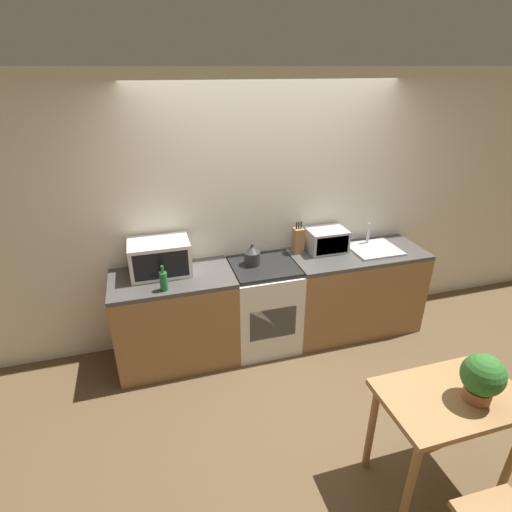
% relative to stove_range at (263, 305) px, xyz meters
% --- Properties ---
extents(ground_plane, '(16.00, 16.00, 0.00)m').
position_rel_stove_range_xyz_m(ground_plane, '(0.14, -0.73, -0.45)').
color(ground_plane, brown).
extents(wall_back, '(10.00, 0.06, 2.60)m').
position_rel_stove_range_xyz_m(wall_back, '(0.14, 0.34, 0.85)').
color(wall_back, silver).
rests_on(wall_back, ground_plane).
extents(counter_left_run, '(1.10, 0.62, 0.90)m').
position_rel_stove_range_xyz_m(counter_left_run, '(-0.86, 0.00, 0.00)').
color(counter_left_run, olive).
rests_on(counter_left_run, ground_plane).
extents(counter_right_run, '(1.37, 0.62, 0.90)m').
position_rel_stove_range_xyz_m(counter_right_run, '(1.00, 0.00, 0.00)').
color(counter_right_run, olive).
rests_on(counter_right_run, ground_plane).
extents(stove_range, '(0.63, 0.62, 0.90)m').
position_rel_stove_range_xyz_m(stove_range, '(0.00, 0.00, 0.00)').
color(stove_range, silver).
rests_on(stove_range, ground_plane).
extents(kettle, '(0.15, 0.15, 0.21)m').
position_rel_stove_range_xyz_m(kettle, '(-0.10, 0.04, 0.54)').
color(kettle, '#2D2D2D').
rests_on(kettle, stove_range).
extents(microwave, '(0.53, 0.36, 0.31)m').
position_rel_stove_range_xyz_m(microwave, '(-0.94, 0.11, 0.61)').
color(microwave, silver).
rests_on(microwave, counter_left_run).
extents(bottle, '(0.07, 0.07, 0.23)m').
position_rel_stove_range_xyz_m(bottle, '(-0.94, -0.22, 0.54)').
color(bottle, '#1E662D').
rests_on(bottle, counter_left_run).
extents(knife_block, '(0.10, 0.10, 0.32)m').
position_rel_stove_range_xyz_m(knife_block, '(0.41, 0.17, 0.58)').
color(knife_block, '#9E7042').
rests_on(knife_block, counter_right_run).
extents(toaster_oven, '(0.39, 0.30, 0.23)m').
position_rel_stove_range_xyz_m(toaster_oven, '(0.70, 0.14, 0.57)').
color(toaster_oven, '#ADAFB5').
rests_on(toaster_oven, counter_right_run).
extents(sink_basin, '(0.48, 0.42, 0.24)m').
position_rel_stove_range_xyz_m(sink_basin, '(1.18, 0.01, 0.47)').
color(sink_basin, '#ADAFB5').
rests_on(sink_basin, counter_right_run).
extents(dining_table, '(0.89, 0.55, 0.77)m').
position_rel_stove_range_xyz_m(dining_table, '(0.67, -1.78, 0.20)').
color(dining_table, '#9E7042').
rests_on(dining_table, ground_plane).
extents(potted_plant, '(0.25, 0.25, 0.31)m').
position_rel_stove_range_xyz_m(potted_plant, '(0.78, -1.85, 0.49)').
color(potted_plant, '#9E5B3D').
rests_on(potted_plant, dining_table).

